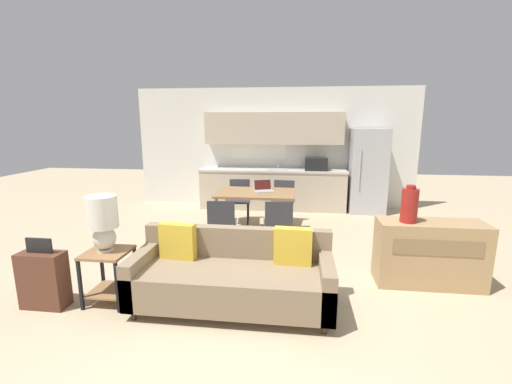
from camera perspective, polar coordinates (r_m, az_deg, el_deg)
ground_plane at (r=3.89m, az=-2.49°, el=-18.51°), size 20.00×20.00×0.00m
wall_back at (r=7.98m, az=2.98°, el=7.38°), size 6.40×0.07×2.70m
kitchen_counter at (r=7.74m, az=2.94°, el=3.44°), size 3.27×0.65×2.15m
refrigerator at (r=7.76m, az=18.08°, el=3.35°), size 0.75×0.72×1.80m
dining_table at (r=5.82m, az=-0.01°, el=-0.69°), size 1.31×0.89×0.78m
couch at (r=3.76m, az=-3.85°, el=-13.75°), size 2.08×0.80×0.86m
side_table at (r=4.13m, az=-23.37°, el=-11.55°), size 0.45×0.45×0.58m
table_lamp at (r=3.99m, az=-24.19°, el=-4.24°), size 0.32×0.32×0.60m
credenza at (r=4.68m, az=26.90°, el=-9.09°), size 1.23×0.46×0.79m
vase at (r=4.38m, az=24.21°, el=-1.99°), size 0.19×0.19×0.44m
dining_chair_near_left at (r=5.16m, az=-5.71°, el=-4.96°), size 0.47×0.47×0.83m
dining_chair_far_left at (r=6.71m, az=-2.77°, el=-1.00°), size 0.46×0.46×0.83m
dining_chair_far_right at (r=6.62m, az=4.52°, el=-1.21°), size 0.46×0.46×0.83m
dining_chair_near_right at (r=5.11m, az=3.71°, el=-5.09°), size 0.47×0.47×0.83m
laptop at (r=5.88m, az=1.26°, el=0.62°), size 0.39×0.35×0.20m
suitcase at (r=4.37m, az=-31.89°, el=-12.25°), size 0.47×0.22×0.77m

